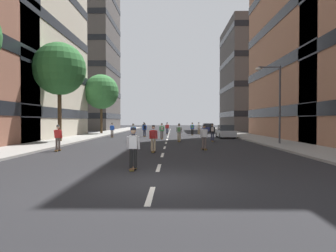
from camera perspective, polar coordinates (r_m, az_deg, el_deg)
name	(u,v)px	position (r m, az deg, el deg)	size (l,w,h in m)	color
ground_plane	(168,136)	(40.78, 0.01, -1.86)	(181.28, 181.28, 0.00)	black
sidewalk_left	(99,134)	(45.79, -12.52, -1.48)	(3.85, 83.09, 0.14)	gray
sidewalk_right	(238,134)	(45.52, 12.78, -1.49)	(3.85, 83.09, 0.14)	gray
lane_markings	(168,136)	(41.06, 0.02, -1.83)	(0.16, 67.20, 0.01)	silver
building_left_far	(74,49)	(70.98, -16.85, 13.36)	(17.12, 16.17, 34.32)	#4C4744
building_right_far	(266,78)	(69.57, 17.61, 8.48)	(17.12, 17.94, 22.06)	#4C4744
parked_car_near	(226,132)	(37.35, 10.52, -1.07)	(1.82, 4.40, 1.52)	#B2B7BF
parked_car_mid	(208,128)	(55.82, 7.31, -0.36)	(1.82, 4.40, 1.52)	navy
street_tree_near	(59,69)	(31.18, -19.32, 9.84)	(4.90, 4.90, 9.20)	#4C3823
street_tree_mid	(101,92)	(47.31, -12.16, 6.15)	(5.12, 5.12, 8.73)	#4C3823
streetlamp_right	(275,96)	(27.67, 19.13, 5.27)	(2.13, 0.30, 6.50)	#3F3F44
skater_0	(204,136)	(21.94, 6.64, -1.80)	(0.57, 0.92, 1.78)	brown
skater_1	(162,130)	(34.15, -1.13, -0.72)	(0.55, 0.92, 1.78)	brown
skater_2	(112,129)	(38.30, -10.23, -0.59)	(0.54, 0.91, 1.78)	brown
skater_3	(199,127)	(46.60, 5.69, -0.25)	(0.55, 0.92, 1.78)	brown
skater_4	(192,128)	(43.22, 4.48, -0.35)	(0.55, 0.92, 1.78)	brown
skater_5	(145,129)	(39.06, -4.33, -0.50)	(0.57, 0.92, 1.78)	brown
skater_6	(153,137)	(20.13, -2.71, -1.97)	(0.53, 0.90, 1.78)	brown
skater_7	(179,131)	(29.92, 2.04, -0.97)	(0.55, 0.92, 1.78)	brown
skater_8	(133,147)	(13.00, -6.40, -3.76)	(0.54, 0.91, 1.78)	brown
skater_9	(58,137)	(22.09, -19.55, -1.84)	(0.54, 0.91, 1.78)	brown
skater_10	(133,131)	(30.12, -6.39, -0.97)	(0.56, 0.92, 1.78)	brown
skater_11	(144,127)	(51.99, -4.43, -0.15)	(0.54, 0.91, 1.78)	brown
skater_12	(167,128)	(46.33, -0.16, -0.29)	(0.56, 0.92, 1.78)	brown
skater_13	(212,131)	(30.69, 8.16, -0.93)	(0.54, 0.91, 1.78)	brown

